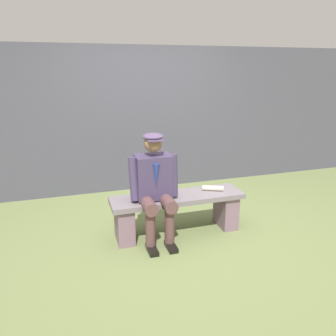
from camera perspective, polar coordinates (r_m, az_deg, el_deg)
The scene contains 5 objects.
ground_plane at distance 4.11m, azimuth 1.62°, elevation -11.12°, with size 30.00×30.00×0.00m, color olive.
bench at distance 3.98m, azimuth 1.65°, elevation -7.11°, with size 1.59×0.42×0.49m.
seated_man at distance 3.69m, azimuth -2.34°, elevation -2.72°, with size 0.57×0.59×1.26m.
rolled_magazine at distance 4.08m, azimuth 7.80°, elevation -3.50°, with size 0.06×0.06×0.25m, color beige.
stadium_wall at distance 5.40m, azimuth -4.45°, elevation 8.42°, with size 12.00×0.24×2.28m, color #494855.
Camera 1 is at (1.19, 3.43, 1.94)m, focal length 35.08 mm.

